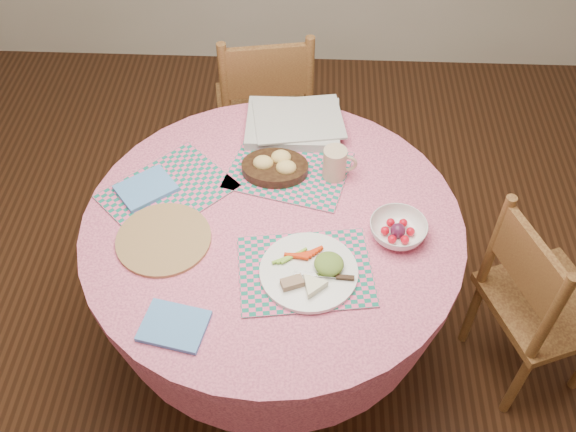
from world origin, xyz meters
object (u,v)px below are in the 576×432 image
chair_right (537,302)px  chair_back (265,109)px  wicker_trivet (164,239)px  bread_bowl (275,166)px  fruit_bowl (398,230)px  dining_table (274,259)px  dinner_plate (311,271)px  latte_mug (336,163)px

chair_right → chair_back: 1.40m
chair_back → wicker_trivet: chair_back is taller
chair_right → bread_bowl: chair_right is taller
chair_right → bread_bowl: (-0.92, 0.29, 0.34)m
wicker_trivet → fruit_bowl: size_ratio=1.65×
chair_right → fruit_bowl: bearing=66.7°
dining_table → chair_back: 0.92m
chair_right → dinner_plate: (-0.79, -0.15, 0.33)m
chair_back → bread_bowl: 0.75m
wicker_trivet → bread_bowl: (0.33, 0.32, 0.03)m
dining_table → dinner_plate: (0.13, -0.21, 0.22)m
wicker_trivet → latte_mug: (0.54, 0.31, 0.06)m
chair_right → wicker_trivet: bearing=70.3°
dinner_plate → bread_bowl: bearing=106.7°
dining_table → fruit_bowl: fruit_bowl is taller
chair_back → latte_mug: bearing=103.0°
chair_back → wicker_trivet: size_ratio=3.05×
wicker_trivet → fruit_bowl: (0.74, 0.05, 0.02)m
wicker_trivet → dining_table: bearing=15.4°
bread_bowl → fruit_bowl: bread_bowl is taller
chair_right → bread_bowl: 1.03m
dining_table → wicker_trivet: (-0.34, -0.09, 0.20)m
chair_back → wicker_trivet: bearing=66.3°
dining_table → wicker_trivet: bearing=-164.6°
chair_right → fruit_bowl: size_ratio=4.69×
chair_right → latte_mug: 0.86m
chair_back → dining_table: bearing=85.9°
dinner_plate → bread_bowl: size_ratio=1.29×
latte_mug → fruit_bowl: latte_mug is taller
chair_back → dinner_plate: 1.18m
chair_right → bread_bowl: size_ratio=3.70×
dinner_plate → dining_table: bearing=121.3°
dinner_plate → fruit_bowl: 0.32m
dining_table → wicker_trivet: wicker_trivet is taller
chair_right → chair_back: (-1.01, 0.97, 0.03)m
latte_mug → chair_right: bearing=-21.1°
bread_bowl → fruit_bowl: size_ratio=1.27×
chair_right → dinner_plate: chair_right is taller
dining_table → bread_bowl: size_ratio=5.39×
chair_right → dining_table: bearing=65.1°
wicker_trivet → dinner_plate: size_ratio=1.01×
chair_back → fruit_bowl: chair_back is taller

